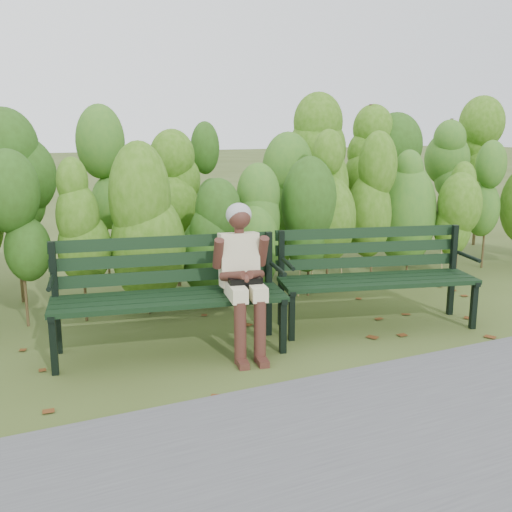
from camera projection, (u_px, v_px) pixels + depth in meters
name	position (u px, v px, depth m)	size (l,w,h in m)	color
ground	(271.00, 339.00, 5.75)	(80.00, 80.00, 0.00)	#394619
footpath	(423.00, 449.00, 3.80)	(60.00, 2.50, 0.01)	#474749
hedge_band	(203.00, 190.00, 7.13)	(11.04, 1.67, 2.42)	#47381E
leaf_litter	(279.00, 338.00, 5.77)	(5.67, 2.12, 0.01)	#582E12
bench_left	(168.00, 285.00, 5.38)	(2.14, 1.03, 1.02)	black
bench_right	(374.00, 269.00, 6.09)	(2.06, 1.11, 0.98)	black
seated_woman	(242.00, 268.00, 5.31)	(0.52, 0.76, 1.34)	beige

